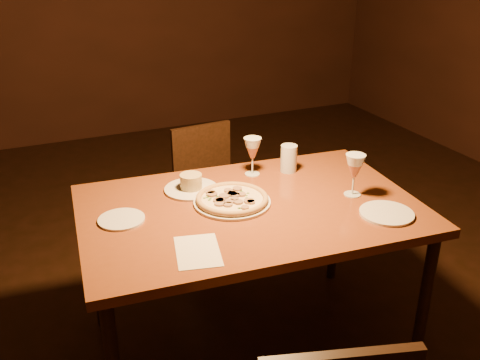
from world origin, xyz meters
name	(u,v)px	position (x,y,z in m)	size (l,w,h in m)	color
dining_table	(250,220)	(0.19, 0.21, 0.69)	(1.48, 1.02, 0.76)	brown
chair_far	(210,185)	(0.35, 1.11, 0.44)	(0.41, 0.41, 0.78)	black
pizza_plate	(232,199)	(0.13, 0.26, 0.77)	(0.33, 0.33, 0.04)	silver
ramekin_saucer	(191,185)	(0.01, 0.45, 0.78)	(0.24, 0.24, 0.08)	silver
wine_glass_far	(252,156)	(0.33, 0.50, 0.85)	(0.08, 0.08, 0.18)	#A86146
wine_glass_right	(354,175)	(0.64, 0.12, 0.85)	(0.09, 0.09, 0.19)	#A86146
water_tumbler	(289,158)	(0.51, 0.47, 0.82)	(0.08, 0.08, 0.13)	silver
side_plate_left	(121,219)	(-0.34, 0.30, 0.76)	(0.19, 0.19, 0.01)	silver
side_plate_near	(387,213)	(0.66, -0.09, 0.76)	(0.22, 0.22, 0.01)	silver
menu_card	(198,251)	(-0.14, -0.04, 0.76)	(0.16, 0.23, 0.00)	beige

